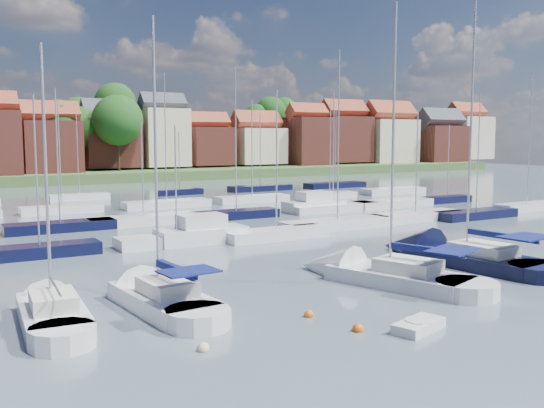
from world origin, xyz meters
TOP-DOWN VIEW (x-y plane):
  - ground at (0.00, 40.00)m, footprint 260.00×260.00m
  - sailboat_left at (-14.38, 5.50)m, footprint 3.82×11.18m
  - sailboat_centre at (-1.86, 3.59)m, footprint 7.03×12.75m
  - sailboat_navy at (6.05, 5.42)m, footprint 5.19×14.21m
  - sailboat_far at (-19.21, 5.39)m, footprint 3.33×10.08m
  - tender at (-6.05, -4.33)m, footprint 2.81×1.88m
  - buoy_a at (-14.93, -1.94)m, footprint 0.49×0.49m
  - buoy_b at (-8.30, -3.08)m, footprint 0.50×0.50m
  - buoy_c at (-8.94, -0.28)m, footprint 0.45×0.45m
  - buoy_e at (6.51, 6.65)m, footprint 0.51×0.51m
  - buoy_h at (-8.31, -3.11)m, footprint 0.46×0.46m
  - marina_field at (1.91, 35.15)m, footprint 79.62×41.41m
  - far_shore_town at (2.23, 132.67)m, footprint 212.46×90.00m

SIDE VIEW (x-z plane):
  - ground at x=0.00m, z-range 0.00..0.00m
  - buoy_a at x=-14.93m, z-range -0.24..0.24m
  - buoy_b at x=-8.30m, z-range -0.25..0.25m
  - buoy_c at x=-8.94m, z-range -0.22..0.22m
  - buoy_e at x=6.51m, z-range -0.25..0.25m
  - buoy_h at x=-8.31m, z-range -0.23..0.23m
  - tender at x=-6.05m, z-range -0.06..0.49m
  - sailboat_far at x=-19.21m, z-range -6.27..6.95m
  - sailboat_navy at x=6.05m, z-range -9.22..9.91m
  - sailboat_centre at x=-1.86m, z-range -8.02..8.72m
  - sailboat_left at x=-14.38m, z-range -7.12..7.83m
  - marina_field at x=1.91m, z-range -7.53..8.40m
  - far_shore_town at x=2.23m, z-range -6.53..15.74m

